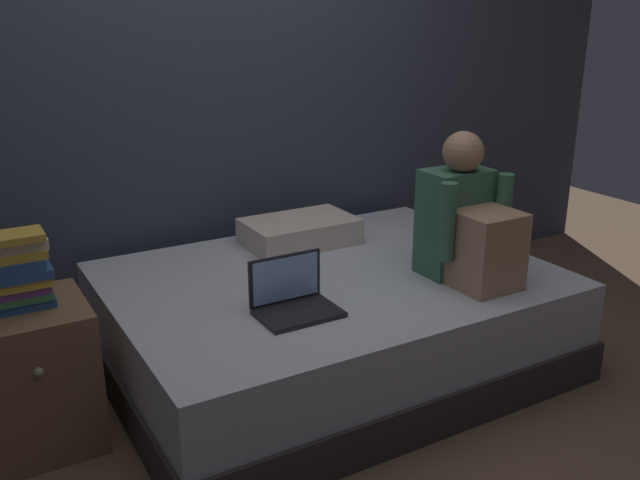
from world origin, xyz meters
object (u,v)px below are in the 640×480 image
nightstand (33,376)px  person_sitting (467,225)px  bed (330,320)px  pillow (300,231)px  laptop (293,299)px  book_stack (19,271)px

nightstand → person_sitting: size_ratio=0.88×
bed → pillow: bearing=79.2°
person_sitting → laptop: 0.86m
nightstand → laptop: laptop is taller
nightstand → person_sitting: (1.80, -0.39, 0.43)m
person_sitting → nightstand: bearing=167.8°
bed → laptop: (-0.34, -0.28, 0.29)m
nightstand → laptop: (0.96, -0.33, 0.24)m
bed → pillow: 0.55m
laptop → bed: bearing=39.4°
bed → nightstand: bearing=178.1°
person_sitting → pillow: (-0.41, 0.79, -0.19)m
bed → laptop: laptop is taller
bed → pillow: size_ratio=3.57×
book_stack → person_sitting: bearing=-12.1°
nightstand → laptop: 1.04m
nightstand → pillow: (1.39, 0.41, 0.25)m
nightstand → book_stack: size_ratio=1.95×
laptop → pillow: size_ratio=0.57×
nightstand → person_sitting: person_sitting is taller
nightstand → person_sitting: 1.89m
bed → book_stack: 1.38m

